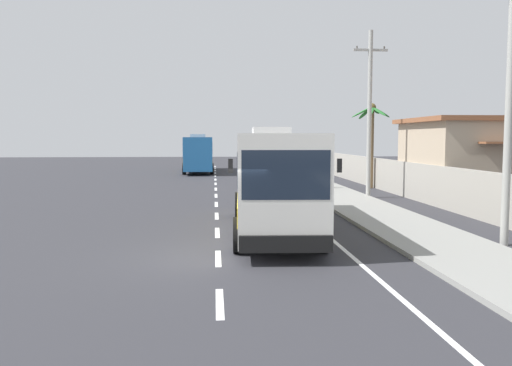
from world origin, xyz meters
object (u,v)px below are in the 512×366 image
palm_nearest (371,131)px  utility_pole_mid (369,112)px  coach_bus_far_lane (198,152)px  motorcycle_beside_bus (302,189)px  utility_pole_nearest (510,76)px  coach_bus_foreground (273,177)px  pedestrian_near_kerb (320,174)px

palm_nearest → utility_pole_mid: bearing=-107.9°
utility_pole_mid → coach_bus_far_lane: bearing=113.2°
motorcycle_beside_bus → utility_pole_nearest: bearing=-70.0°
utility_pole_nearest → palm_nearest: bearing=85.6°
coach_bus_foreground → motorcycle_beside_bus: coach_bus_foreground is taller
coach_bus_far_lane → utility_pole_mid: size_ratio=1.36×
coach_bus_far_lane → motorcycle_beside_bus: size_ratio=6.27×
coach_bus_foreground → palm_nearest: 17.62m
utility_pole_nearest → utility_pole_mid: (-0.41, 13.09, -0.42)m
coach_bus_far_lane → motorcycle_beside_bus: (6.09, -24.58, -1.26)m
coach_bus_foreground → utility_pole_nearest: (6.78, -3.29, 3.22)m
palm_nearest → coach_bus_foreground: bearing=-118.0°
utility_pole_nearest → utility_pole_mid: bearing=91.8°
coach_bus_foreground → motorcycle_beside_bus: (2.47, 8.54, -1.28)m
coach_bus_foreground → coach_bus_far_lane: 33.32m
utility_pole_mid → palm_nearest: size_ratio=1.63×
pedestrian_near_kerb → utility_pole_nearest: bearing=110.7°
utility_pole_mid → pedestrian_near_kerb: bearing=111.4°
coach_bus_foreground → utility_pole_mid: (6.38, 9.79, 2.80)m
coach_bus_far_lane → pedestrian_near_kerb: size_ratio=7.03×
coach_bus_far_lane → utility_pole_nearest: 38.02m
coach_bus_foreground → pedestrian_near_kerb: bearing=72.3°
coach_bus_foreground → palm_nearest: size_ratio=1.97×
motorcycle_beside_bus → palm_nearest: palm_nearest is taller
coach_bus_far_lane → palm_nearest: bearing=-56.2°
coach_bus_foreground → motorcycle_beside_bus: size_ratio=5.60×
motorcycle_beside_bus → pedestrian_near_kerb: bearing=70.0°
coach_bus_foreground → palm_nearest: (8.21, 15.47, 1.86)m
coach_bus_foreground → palm_nearest: bearing=62.0°
motorcycle_beside_bus → palm_nearest: (5.74, 6.93, 3.14)m
coach_bus_far_lane → utility_pole_nearest: utility_pole_nearest is taller
coach_bus_far_lane → motorcycle_beside_bus: 25.36m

